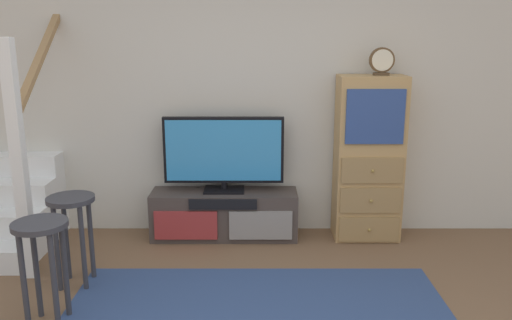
{
  "coord_description": "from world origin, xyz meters",
  "views": [
    {
      "loc": [
        -0.01,
        -2.3,
        1.83
      ],
      "look_at": [
        -0.02,
        1.76,
        0.84
      ],
      "focal_mm": 36.56,
      "sensor_mm": 36.0,
      "label": 1
    }
  ],
  "objects_px": {
    "side_cabinet": "(370,159)",
    "bar_stool_near": "(44,248)",
    "television": "(225,152)",
    "media_console": "(226,215)",
    "bar_stool_far": "(74,219)",
    "desk_clock": "(384,61)"
  },
  "relations": [
    {
      "from": "television",
      "to": "media_console",
      "type": "bearing_deg",
      "value": -90.0
    },
    {
      "from": "desk_clock",
      "to": "bar_stool_near",
      "type": "bearing_deg",
      "value": -148.57
    },
    {
      "from": "media_console",
      "to": "bar_stool_far",
      "type": "relative_size",
      "value": 1.93
    },
    {
      "from": "bar_stool_near",
      "to": "bar_stool_far",
      "type": "bearing_deg",
      "value": 90.09
    },
    {
      "from": "side_cabinet",
      "to": "bar_stool_near",
      "type": "distance_m",
      "value": 2.78
    },
    {
      "from": "bar_stool_near",
      "to": "desk_clock",
      "type": "bearing_deg",
      "value": 31.43
    },
    {
      "from": "television",
      "to": "side_cabinet",
      "type": "bearing_deg",
      "value": -0.61
    },
    {
      "from": "side_cabinet",
      "to": "bar_stool_far",
      "type": "xyz_separation_m",
      "value": [
        -2.34,
        -0.94,
        -0.22
      ]
    },
    {
      "from": "television",
      "to": "side_cabinet",
      "type": "xyz_separation_m",
      "value": [
        1.29,
        -0.01,
        -0.06
      ]
    },
    {
      "from": "side_cabinet",
      "to": "desk_clock",
      "type": "height_order",
      "value": "desk_clock"
    },
    {
      "from": "television",
      "to": "bar_stool_near",
      "type": "relative_size",
      "value": 1.53
    },
    {
      "from": "bar_stool_far",
      "to": "media_console",
      "type": "bearing_deg",
      "value": 41.49
    },
    {
      "from": "media_console",
      "to": "desk_clock",
      "type": "distance_m",
      "value": 1.93
    },
    {
      "from": "side_cabinet",
      "to": "bar_stool_near",
      "type": "xyz_separation_m",
      "value": [
        -2.34,
        -1.48,
        -0.21
      ]
    },
    {
      "from": "media_console",
      "to": "television",
      "type": "xyz_separation_m",
      "value": [
        0.0,
        0.02,
        0.58
      ]
    },
    {
      "from": "side_cabinet",
      "to": "bar_stool_near",
      "type": "height_order",
      "value": "side_cabinet"
    },
    {
      "from": "side_cabinet",
      "to": "bar_stool_far",
      "type": "relative_size",
      "value": 2.16
    },
    {
      "from": "media_console",
      "to": "bar_stool_near",
      "type": "relative_size",
      "value": 1.89
    },
    {
      "from": "television",
      "to": "side_cabinet",
      "type": "height_order",
      "value": "side_cabinet"
    },
    {
      "from": "television",
      "to": "desk_clock",
      "type": "relative_size",
      "value": 4.54
    },
    {
      "from": "media_console",
      "to": "side_cabinet",
      "type": "relative_size",
      "value": 0.9
    },
    {
      "from": "media_console",
      "to": "television",
      "type": "distance_m",
      "value": 0.58
    }
  ]
}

